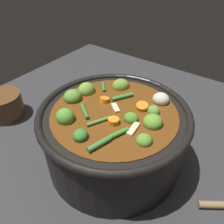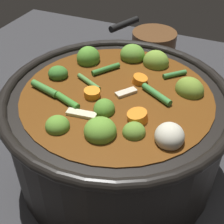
{
  "view_description": "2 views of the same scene",
  "coord_description": "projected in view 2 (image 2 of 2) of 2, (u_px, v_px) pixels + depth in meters",
  "views": [
    {
      "loc": [
        -0.32,
        -0.22,
        0.45
      ],
      "look_at": [
        0.01,
        0.01,
        0.14
      ],
      "focal_mm": 36.71,
      "sensor_mm": 36.0,
      "label": 1
    },
    {
      "loc": [
        0.14,
        -0.33,
        0.41
      ],
      "look_at": [
        -0.0,
        -0.01,
        0.12
      ],
      "focal_mm": 49.81,
      "sensor_mm": 36.0,
      "label": 2
    }
  ],
  "objects": [
    {
      "name": "cooking_pot",
      "position": [
        116.0,
        129.0,
        0.48
      ],
      "size": [
        0.34,
        0.34,
        0.17
      ],
      "color": "black",
      "rests_on": "ground_plane"
    },
    {
      "name": "small_saucepan",
      "position": [
        152.0,
        45.0,
        0.8
      ],
      "size": [
        0.18,
        0.15,
        0.08
      ],
      "color": "brown",
      "rests_on": "ground_plane"
    },
    {
      "name": "ground_plane",
      "position": [
        116.0,
        164.0,
        0.54
      ],
      "size": [
        1.1,
        1.1,
        0.0
      ],
      "primitive_type": "plane",
      "color": "#2D2D30"
    }
  ]
}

